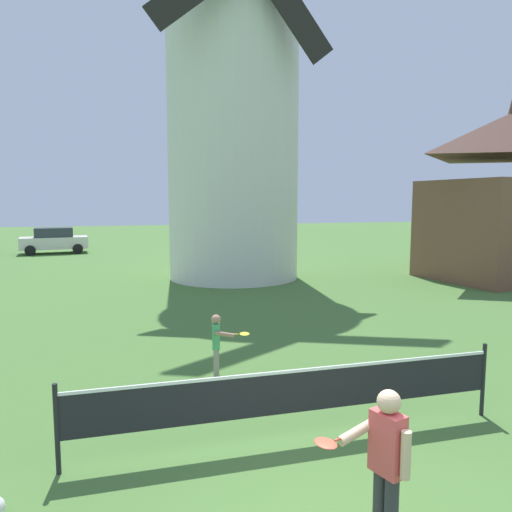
{
  "coord_description": "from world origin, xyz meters",
  "views": [
    {
      "loc": [
        -1.98,
        -3.89,
        3.2
      ],
      "look_at": [
        0.15,
        3.88,
        2.27
      ],
      "focal_mm": 33.86,
      "sensor_mm": 36.0,
      "label": 1
    }
  ],
  "objects_px": {
    "tennis_net": "(296,391)",
    "parked_car_cream": "(54,240)",
    "chapel": "(508,198)",
    "player_far": "(218,341)",
    "player_near": "(385,457)",
    "windmill": "(233,81)"
  },
  "relations": [
    {
      "from": "player_far",
      "to": "chapel",
      "type": "distance_m",
      "value": 15.84
    },
    {
      "from": "windmill",
      "to": "chapel",
      "type": "bearing_deg",
      "value": -16.53
    },
    {
      "from": "windmill",
      "to": "chapel",
      "type": "xyz_separation_m",
      "value": [
        10.71,
        -3.18,
        -4.65
      ]
    },
    {
      "from": "player_near",
      "to": "chapel",
      "type": "distance_m",
      "value": 18.08
    },
    {
      "from": "parked_car_cream",
      "to": "windmill",
      "type": "bearing_deg",
      "value": -54.42
    },
    {
      "from": "windmill",
      "to": "tennis_net",
      "type": "distance_m",
      "value": 15.67
    },
    {
      "from": "player_far",
      "to": "parked_car_cream",
      "type": "xyz_separation_m",
      "value": [
        -5.71,
        22.91,
        0.16
      ]
    },
    {
      "from": "tennis_net",
      "to": "chapel",
      "type": "bearing_deg",
      "value": 39.1
    },
    {
      "from": "tennis_net",
      "to": "player_near",
      "type": "xyz_separation_m",
      "value": [
        0.15,
        -2.0,
        0.14
      ]
    },
    {
      "from": "tennis_net",
      "to": "parked_car_cream",
      "type": "relative_size",
      "value": 1.49
    },
    {
      "from": "windmill",
      "to": "chapel",
      "type": "height_order",
      "value": "windmill"
    },
    {
      "from": "tennis_net",
      "to": "chapel",
      "type": "relative_size",
      "value": 0.79
    },
    {
      "from": "tennis_net",
      "to": "player_near",
      "type": "relative_size",
      "value": 4.06
    },
    {
      "from": "player_far",
      "to": "parked_car_cream",
      "type": "bearing_deg",
      "value": 103.99
    },
    {
      "from": "chapel",
      "to": "parked_car_cream",
      "type": "bearing_deg",
      "value": 141.91
    },
    {
      "from": "tennis_net",
      "to": "player_near",
      "type": "bearing_deg",
      "value": -85.65
    },
    {
      "from": "chapel",
      "to": "tennis_net",
      "type": "bearing_deg",
      "value": -140.9
    },
    {
      "from": "player_near",
      "to": "parked_car_cream",
      "type": "height_order",
      "value": "parked_car_cream"
    },
    {
      "from": "tennis_net",
      "to": "parked_car_cream",
      "type": "bearing_deg",
      "value": 103.73
    },
    {
      "from": "parked_car_cream",
      "to": "chapel",
      "type": "height_order",
      "value": "chapel"
    },
    {
      "from": "windmill",
      "to": "player_far",
      "type": "bearing_deg",
      "value": -104.17
    },
    {
      "from": "tennis_net",
      "to": "player_near",
      "type": "distance_m",
      "value": 2.01
    }
  ]
}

